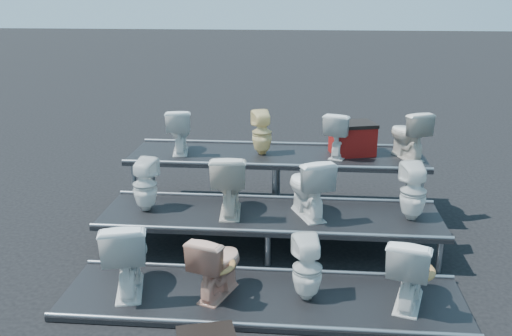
# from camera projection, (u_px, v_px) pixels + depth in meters

# --- Properties ---
(ground) EXTENTS (80.00, 80.00, 0.00)m
(ground) POSITION_uv_depth(u_px,v_px,m) (270.00, 248.00, 7.24)
(ground) COLOR black
(ground) RESTS_ON ground
(tier_front) EXTENTS (4.20, 1.20, 0.06)m
(tier_front) POSITION_uv_depth(u_px,v_px,m) (262.00, 298.00, 5.99)
(tier_front) COLOR black
(tier_front) RESTS_ON ground
(tier_mid) EXTENTS (4.20, 1.20, 0.46)m
(tier_mid) POSITION_uv_depth(u_px,v_px,m) (270.00, 231.00, 7.17)
(tier_mid) COLOR black
(tier_mid) RESTS_ON ground
(tier_back) EXTENTS (4.20, 1.20, 0.86)m
(tier_back) POSITION_uv_depth(u_px,v_px,m) (276.00, 182.00, 8.34)
(tier_back) COLOR black
(tier_back) RESTS_ON ground
(toilet_0) EXTENTS (0.65, 0.91, 0.84)m
(toilet_0) POSITION_uv_depth(u_px,v_px,m) (127.00, 254.00, 5.98)
(toilet_0) COLOR white
(toilet_0) RESTS_ON tier_front
(toilet_1) EXTENTS (0.60, 0.78, 0.70)m
(toilet_1) POSITION_uv_depth(u_px,v_px,m) (217.00, 264.00, 5.92)
(toilet_1) COLOR #DA9D83
(toilet_1) RESTS_ON tier_front
(toilet_2) EXTENTS (0.37, 0.38, 0.68)m
(toilet_2) POSITION_uv_depth(u_px,v_px,m) (307.00, 268.00, 5.84)
(toilet_2) COLOR white
(toilet_2) RESTS_ON tier_front
(toilet_3) EXTENTS (0.62, 0.84, 0.77)m
(toilet_3) POSITION_uv_depth(u_px,v_px,m) (410.00, 269.00, 5.74)
(toilet_3) COLOR white
(toilet_3) RESTS_ON tier_front
(toilet_4) EXTENTS (0.36, 0.37, 0.67)m
(toilet_4) POSITION_uv_depth(u_px,v_px,m) (145.00, 185.00, 7.13)
(toilet_4) COLOR white
(toilet_4) RESTS_ON tier_mid
(toilet_5) EXTENTS (0.50, 0.80, 0.78)m
(toilet_5) POSITION_uv_depth(u_px,v_px,m) (229.00, 183.00, 7.02)
(toilet_5) COLOR beige
(toilet_5) RESTS_ON tier_mid
(toilet_6) EXTENTS (0.68, 0.85, 0.76)m
(toilet_6) POSITION_uv_depth(u_px,v_px,m) (308.00, 186.00, 6.95)
(toilet_6) COLOR white
(toilet_6) RESTS_ON tier_mid
(toilet_7) EXTENTS (0.37, 0.37, 0.70)m
(toilet_7) POSITION_uv_depth(u_px,v_px,m) (413.00, 192.00, 6.85)
(toilet_7) COLOR white
(toilet_7) RESTS_ON tier_mid
(toilet_8) EXTENTS (0.46, 0.69, 0.65)m
(toilet_8) POSITION_uv_depth(u_px,v_px,m) (179.00, 130.00, 8.24)
(toilet_8) COLOR white
(toilet_8) RESTS_ON tier_back
(toilet_9) EXTENTS (0.36, 0.37, 0.63)m
(toilet_9) POSITION_uv_depth(u_px,v_px,m) (262.00, 133.00, 8.14)
(toilet_9) COLOR #F5DD98
(toilet_9) RESTS_ON tier_back
(toilet_10) EXTENTS (0.56, 0.72, 0.64)m
(toilet_10) POSITION_uv_depth(u_px,v_px,m) (341.00, 134.00, 8.04)
(toilet_10) COLOR white
(toilet_10) RESTS_ON tier_back
(toilet_11) EXTENTS (0.62, 0.77, 0.68)m
(toilet_11) POSITION_uv_depth(u_px,v_px,m) (408.00, 134.00, 7.95)
(toilet_11) COLOR beige
(toilet_11) RESTS_ON tier_back
(red_crate) EXTENTS (0.68, 0.60, 0.41)m
(red_crate) POSITION_uv_depth(u_px,v_px,m) (352.00, 140.00, 8.17)
(red_crate) COLOR maroon
(red_crate) RESTS_ON tier_back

